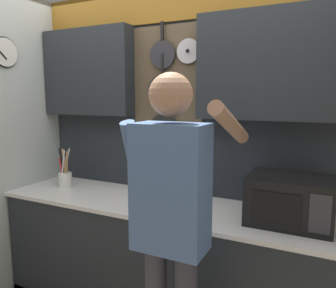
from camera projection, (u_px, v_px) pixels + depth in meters
base_cabinet_counter at (158, 260)px, 2.50m from camera, size 2.51×0.66×0.90m
back_wall_unit at (176, 113)px, 2.59m from camera, size 3.08×0.20×2.53m
microwave at (290, 200)px, 2.02m from camera, size 0.50×0.39×0.29m
knife_block at (178, 192)px, 2.36m from camera, size 0.12×0.16×0.27m
utensil_crock at (65, 177)px, 2.83m from camera, size 0.11×0.11×0.34m
person at (172, 212)px, 1.71m from camera, size 0.54×0.68×1.81m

